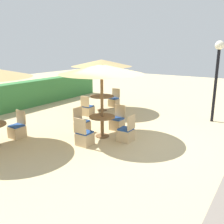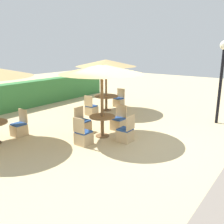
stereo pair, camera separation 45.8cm
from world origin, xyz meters
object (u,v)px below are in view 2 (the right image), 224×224
object	(u,v)px
lamp_post	(222,66)
round_table_center	(102,121)
patio_chair_center_west	(83,137)
round_table_back_right	(106,98)
parasol_center	(102,69)
patio_chair_center_south	(125,134)
patio_chair_back_right_east	(119,101)
patio_chair_back_left_east	(19,128)
parasol_back_right	(106,63)
patio_chair_center_north	(83,125)
patio_chair_center_east	(118,123)
patio_chair_back_right_west	(91,109)

from	to	relation	value
lamp_post	round_table_center	bearing A→B (deg)	145.44
lamp_post	patio_chair_center_west	bearing A→B (deg)	150.78
lamp_post	round_table_back_right	size ratio (longest dim) A/B	2.79
parasol_center	patio_chair_center_south	distance (m)	2.29
patio_chair_back_right_east	parasol_center	bearing A→B (deg)	117.90
patio_chair_back_right_east	patio_chair_center_south	xyz separation A→B (m)	(-4.06, -3.12, 0.00)
patio_chair_back_left_east	parasol_back_right	world-z (taller)	parasol_back_right
patio_chair_back_left_east	patio_chair_center_north	bearing A→B (deg)	-132.66
round_table_back_right	parasol_center	size ratio (longest dim) A/B	0.42
patio_chair_back_left_east	patio_chair_back_right_east	xyz separation A→B (m)	(5.82, -0.25, 0.00)
round_table_back_right	patio_chair_center_west	distance (m)	4.56
patio_chair_center_east	patio_chair_center_south	bearing A→B (deg)	135.63
patio_chair_back_right_west	patio_chair_center_north	distance (m)	2.36
parasol_back_right	patio_chair_center_west	bearing A→B (deg)	-151.47
parasol_back_right	round_table_back_right	size ratio (longest dim) A/B	2.44
lamp_post	parasol_back_right	distance (m)	5.11
round_table_back_right	round_table_center	xyz separation A→B (m)	(-3.03, -2.19, -0.06)
patio_chair_back_right_west	parasol_center	distance (m)	3.60
round_table_center	patio_chair_center_south	world-z (taller)	patio_chair_center_south
lamp_post	parasol_center	bearing A→B (deg)	145.44
round_table_center	round_table_back_right	bearing A→B (deg)	35.82
patio_chair_center_east	patio_chair_center_south	size ratio (longest dim) A/B	1.00
parasol_center	patio_chair_center_east	distance (m)	2.30
round_table_center	patio_chair_center_east	xyz separation A→B (m)	(0.96, -0.02, -0.28)
patio_chair_center_north	patio_chair_center_west	xyz separation A→B (m)	(-0.92, -0.88, 0.00)
patio_chair_back_right_west	patio_chair_back_left_east	bearing A→B (deg)	-93.47
round_table_center	patio_chair_center_east	size ratio (longest dim) A/B	0.97
patio_chair_back_left_east	patio_chair_back_right_east	distance (m)	5.82
lamp_post	round_table_back_right	distance (m)	5.40
round_table_back_right	patio_chair_center_south	distance (m)	4.32
patio_chair_back_left_east	round_table_back_right	size ratio (longest dim) A/B	0.78
patio_chair_back_right_west	patio_chair_center_west	size ratio (longest dim) A/B	1.00
round_table_center	patio_chair_center_east	world-z (taller)	patio_chair_center_east
patio_chair_center_west	parasol_back_right	bearing A→B (deg)	118.53
patio_chair_back_left_east	round_table_center	size ratio (longest dim) A/B	1.03
parasol_center	patio_chair_center_south	size ratio (longest dim) A/B	3.08
parasol_center	patio_chair_center_west	bearing A→B (deg)	179.25
patio_chair_back_right_east	round_table_center	bearing A→B (deg)	117.90
round_table_back_right	patio_chair_back_right_west	bearing A→B (deg)	179.08
lamp_post	parasol_back_right	bearing A→B (deg)	101.91
patio_chair_center_north	patio_chair_center_west	bearing A→B (deg)	43.61
patio_chair_back_left_east	patio_chair_back_right_west	distance (m)	3.63
lamp_post	patio_chair_center_south	world-z (taller)	lamp_post
patio_chair_back_left_east	patio_chair_back_right_west	bearing A→B (deg)	-93.47
parasol_back_right	patio_chair_back_right_west	xyz separation A→B (m)	(-1.11, 0.02, -2.06)
patio_chair_center_east	patio_chair_center_north	xyz separation A→B (m)	(-1.00, 0.91, 0.00)
patio_chair_center_east	lamp_post	bearing A→B (deg)	-131.76
parasol_center	patio_chair_center_north	xyz separation A→B (m)	(-0.04, 0.89, -2.09)
round_table_back_right	parasol_center	world-z (taller)	parasol_center
patio_chair_back_right_east	patio_chair_center_south	size ratio (longest dim) A/B	1.00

